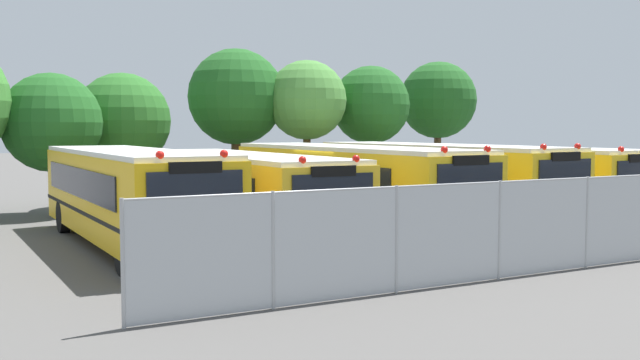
% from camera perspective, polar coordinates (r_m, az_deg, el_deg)
% --- Properties ---
extents(ground_plane, '(160.00, 160.00, 0.00)m').
position_cam_1_polar(ground_plane, '(22.92, 2.03, -3.91)').
color(ground_plane, '#514F4C').
extents(school_bus_0, '(2.61, 10.88, 2.73)m').
position_cam_1_polar(school_bus_0, '(20.28, -14.66, -1.00)').
color(school_bus_0, yellow).
rests_on(school_bus_0, ground_plane).
extents(school_bus_1, '(2.69, 11.04, 2.57)m').
position_cam_1_polar(school_bus_1, '(21.37, -6.08, -0.86)').
color(school_bus_1, yellow).
rests_on(school_bus_1, ground_plane).
extents(school_bus_2, '(2.60, 11.68, 2.76)m').
position_cam_1_polar(school_bus_2, '(22.79, 2.18, -0.29)').
color(school_bus_2, yellow).
rests_on(school_bus_2, ground_plane).
extents(school_bus_3, '(2.75, 11.15, 2.77)m').
position_cam_1_polar(school_bus_3, '(24.66, 8.98, 0.01)').
color(school_bus_3, yellow).
rests_on(school_bus_3, ground_plane).
extents(school_bus_4, '(2.61, 11.10, 2.66)m').
position_cam_1_polar(school_bus_4, '(27.01, 14.59, 0.16)').
color(school_bus_4, yellow).
rests_on(school_bus_4, ground_plane).
extents(tree_1, '(3.61, 3.61, 5.19)m').
position_cam_1_polar(tree_1, '(28.24, -20.37, 4.35)').
color(tree_1, '#4C3823').
rests_on(tree_1, ground_plane).
extents(tree_2, '(3.84, 3.84, 5.40)m').
position_cam_1_polar(tree_2, '(30.58, -15.03, 4.60)').
color(tree_2, '#4C3823').
rests_on(tree_2, ground_plane).
extents(tree_3, '(4.20, 4.18, 6.63)m').
position_cam_1_polar(tree_3, '(32.16, -6.25, 6.50)').
color(tree_3, '#4C3823').
rests_on(tree_3, ground_plane).
extents(tree_4, '(3.45, 3.45, 6.12)m').
position_cam_1_polar(tree_4, '(31.73, -0.92, 6.23)').
color(tree_4, '#4C3823').
rests_on(tree_4, ground_plane).
extents(tree_5, '(3.57, 3.57, 6.02)m').
position_cam_1_polar(tree_5, '(33.65, 4.19, 5.81)').
color(tree_5, '#4C3823').
rests_on(tree_5, ground_plane).
extents(tree_6, '(3.86, 3.86, 6.51)m').
position_cam_1_polar(tree_6, '(37.44, 9.06, 6.17)').
color(tree_6, '#4C3823').
rests_on(tree_6, ground_plane).
extents(chainlink_fence, '(18.43, 0.07, 2.09)m').
position_cam_1_polar(chainlink_fence, '(16.73, 17.11, -3.34)').
color(chainlink_fence, '#9EA0A3').
rests_on(chainlink_fence, ground_plane).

